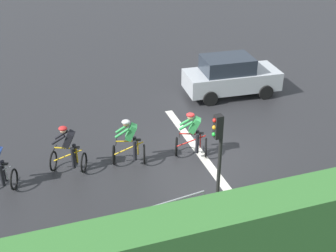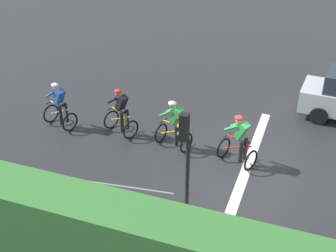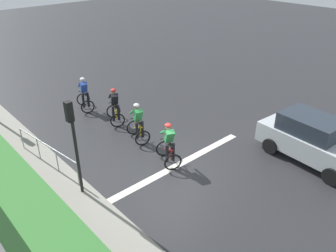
# 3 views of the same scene
# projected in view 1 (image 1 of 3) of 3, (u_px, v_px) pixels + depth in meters

# --- Properties ---
(ground_plane) EXTENTS (80.00, 80.00, 0.00)m
(ground_plane) POSITION_uv_depth(u_px,v_px,m) (200.00, 154.00, 16.05)
(ground_plane) COLOR #28282B
(sidewalk_kerb) EXTENTS (2.80, 20.77, 0.12)m
(sidewalk_kerb) POSITION_uv_depth(u_px,v_px,m) (193.00, 251.00, 11.79)
(sidewalk_kerb) COLOR gray
(sidewalk_kerb) RESTS_ON ground
(hedge_wall) EXTENTS (1.10, 20.77, 2.35)m
(hedge_wall) POSITION_uv_depth(u_px,v_px,m) (214.00, 251.00, 10.26)
(hedge_wall) COLOR #387533
(hedge_wall) RESTS_ON ground
(road_marking_stop_line) EXTENTS (7.00, 0.30, 0.01)m
(road_marking_stop_line) POSITION_uv_depth(u_px,v_px,m) (200.00, 153.00, 16.05)
(road_marking_stop_line) COLOR silver
(road_marking_stop_line) RESTS_ON ground
(cyclist_second) EXTENTS (1.06, 1.26, 1.66)m
(cyclist_second) POSITION_uv_depth(u_px,v_px,m) (68.00, 150.00, 14.74)
(cyclist_second) COLOR black
(cyclist_second) RESTS_ON ground
(cyclist_mid) EXTENTS (0.96, 1.23, 1.66)m
(cyclist_mid) POSITION_uv_depth(u_px,v_px,m) (130.00, 143.00, 15.14)
(cyclist_mid) COLOR black
(cyclist_mid) RESTS_ON ground
(cyclist_fourth) EXTENTS (1.05, 1.26, 1.66)m
(cyclist_fourth) POSITION_uv_depth(u_px,v_px,m) (193.00, 136.00, 15.55)
(cyclist_fourth) COLOR black
(cyclist_fourth) RESTS_ON ground
(car_silver) EXTENTS (2.11, 4.21, 1.76)m
(car_silver) POSITION_uv_depth(u_px,v_px,m) (231.00, 76.00, 19.99)
(car_silver) COLOR #B7BCC1
(car_silver) RESTS_ON ground
(traffic_light_near_crossing) EXTENTS (0.21, 0.31, 3.34)m
(traffic_light_near_crossing) POSITION_uv_depth(u_px,v_px,m) (218.00, 153.00, 11.90)
(traffic_light_near_crossing) COLOR black
(traffic_light_near_crossing) RESTS_ON ground
(pedestrian_railing_kerbside) EXTENTS (0.52, 3.69, 1.03)m
(pedestrian_railing_kerbside) POSITION_uv_depth(u_px,v_px,m) (142.00, 216.00, 11.88)
(pedestrian_railing_kerbside) COLOR #999EA3
(pedestrian_railing_kerbside) RESTS_ON ground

